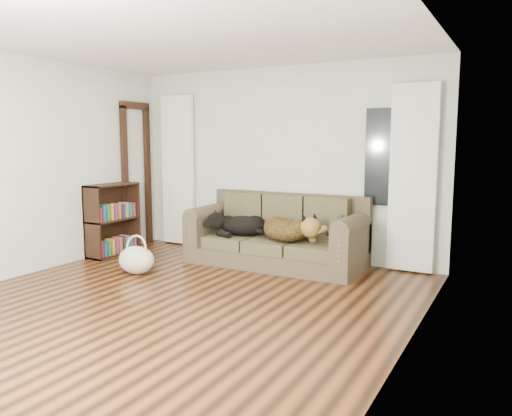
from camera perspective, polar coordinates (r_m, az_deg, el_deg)
The scene contains 15 objects.
floor at distance 5.04m, azimuth -9.98°, elevation -10.96°, with size 5.00×5.00×0.00m, color black.
ceiling at distance 4.88m, azimuth -10.73°, elevation 19.38°, with size 5.00×5.00×0.00m, color white.
wall_back at distance 6.91m, azimuth 2.81°, elevation 5.19°, with size 4.50×0.04×2.60m, color silver.
wall_left at distance 6.44m, azimuth -26.18°, elevation 4.23°, with size 0.04×5.00×2.60m, color silver.
wall_right at distance 3.80m, azimuth 17.13°, elevation 2.81°, with size 0.04×5.00×2.60m, color silver.
curtain_left at distance 7.74m, azimuth -8.89°, elevation 4.26°, with size 0.55×0.08×2.25m, color white.
curtain_right at distance 6.27m, azimuth 17.48°, elevation 3.21°, with size 0.55×0.08×2.25m, color white.
window_pane at distance 6.38m, azimuth 14.56°, elevation 5.64°, with size 0.50×0.03×1.20m, color black.
door_casing at distance 7.78m, azimuth -13.47°, elevation 3.42°, with size 0.07×0.60×2.10m, color black.
sofa at distance 6.45m, azimuth 2.22°, elevation -2.59°, with size 2.26×0.98×0.93m, color #4F3E2D.
dog_black_lab at distance 6.66m, azimuth -1.84°, elevation -2.00°, with size 0.63×0.44×0.27m, color black.
dog_shepherd at distance 6.27m, azimuth 3.64°, elevation -2.53°, with size 0.70×0.50×0.31m, color black.
tv_remote at distance 5.88m, azimuth 9.66°, elevation -0.94°, with size 0.05×0.16×0.02m, color black.
tote_bag at distance 6.24m, azimuth -13.50°, elevation -5.88°, with size 0.47×0.36×0.34m, color beige.
bookshelf at distance 7.31m, azimuth -16.04°, elevation -1.27°, with size 0.30×0.80×1.01m, color black.
Camera 1 is at (3.00, -3.72, 1.60)m, focal length 35.00 mm.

